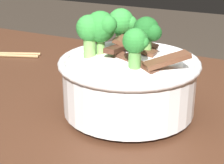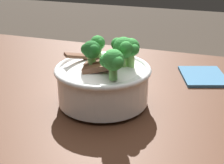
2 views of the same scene
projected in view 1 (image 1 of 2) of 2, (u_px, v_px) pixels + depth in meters
name	position (u px, v px, depth m)	size (l,w,h in m)	color
dining_table	(49.00, 162.00, 0.63)	(1.58, 0.77, 0.77)	#472819
rice_bowl	(128.00, 75.00, 0.54)	(0.21, 0.21, 0.16)	white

